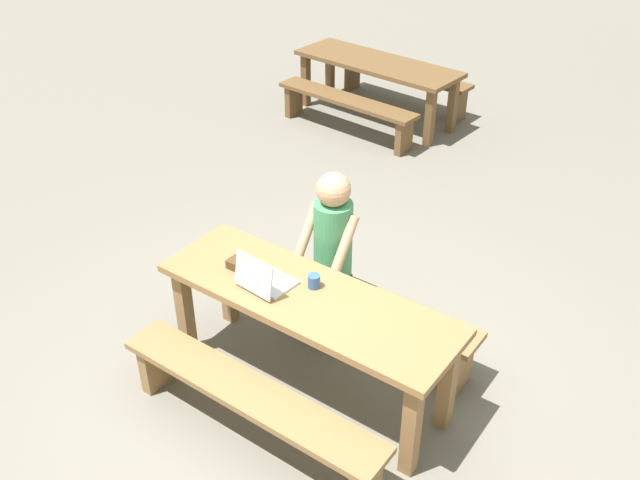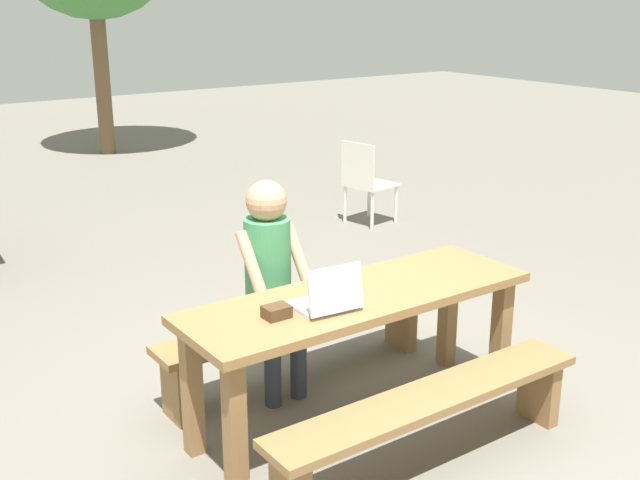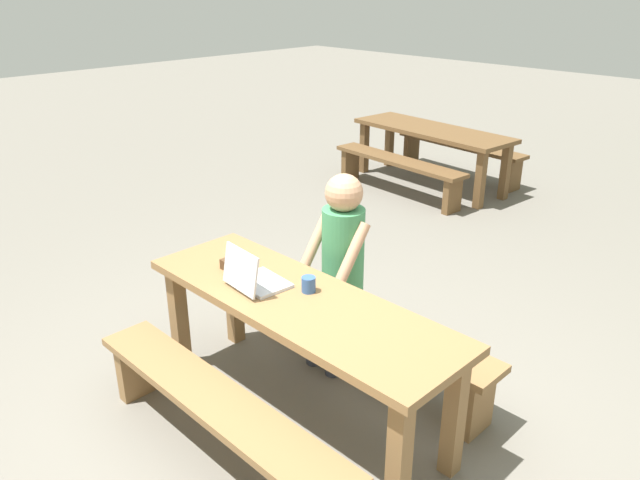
% 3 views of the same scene
% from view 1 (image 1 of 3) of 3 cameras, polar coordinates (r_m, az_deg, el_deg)
% --- Properties ---
extents(ground_plane, '(30.00, 30.00, 0.00)m').
position_cam_1_polar(ground_plane, '(4.94, -0.94, -11.60)').
color(ground_plane, slate).
extents(picnic_table_front, '(2.02, 0.65, 0.77)m').
position_cam_1_polar(picnic_table_front, '(4.51, -1.02, -5.76)').
color(picnic_table_front, olive).
rests_on(picnic_table_front, ground).
extents(bench_near, '(1.87, 0.30, 0.42)m').
position_cam_1_polar(bench_near, '(4.39, -5.70, -12.96)').
color(bench_near, olive).
rests_on(bench_near, ground).
extents(bench_far, '(1.87, 0.30, 0.42)m').
position_cam_1_polar(bench_far, '(5.09, 3.01, -5.18)').
color(bench_far, olive).
rests_on(bench_far, ground).
extents(laptop, '(0.33, 0.31, 0.25)m').
position_cam_1_polar(laptop, '(4.47, -4.60, -3.16)').
color(laptop, silver).
rests_on(laptop, picnic_table_front).
extents(small_pouch, '(0.13, 0.10, 0.06)m').
position_cam_1_polar(small_pouch, '(4.68, -6.66, -1.96)').
color(small_pouch, '#4C331E').
rests_on(small_pouch, picnic_table_front).
extents(coffee_mug, '(0.08, 0.08, 0.09)m').
position_cam_1_polar(coffee_mug, '(4.47, -0.49, -3.36)').
color(coffee_mug, '#335693').
rests_on(coffee_mug, picnic_table_front).
extents(person_seated, '(0.38, 0.39, 1.31)m').
position_cam_1_polar(person_seated, '(4.90, 0.82, -0.46)').
color(person_seated, '#333847').
rests_on(person_seated, ground).
extents(picnic_table_mid, '(2.09, 0.84, 0.71)m').
position_cam_1_polar(picnic_table_mid, '(8.61, 4.65, 13.55)').
color(picnic_table_mid, brown).
rests_on(picnic_table_mid, ground).
extents(bench_mid_south, '(1.86, 0.44, 0.44)m').
position_cam_1_polar(bench_mid_south, '(8.27, 2.13, 10.77)').
color(bench_mid_south, brown).
rests_on(bench_mid_south, ground).
extents(bench_mid_north, '(1.86, 0.44, 0.44)m').
position_cam_1_polar(bench_mid_north, '(9.15, 6.80, 12.83)').
color(bench_mid_north, brown).
rests_on(bench_mid_north, ground).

